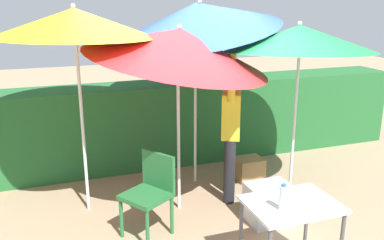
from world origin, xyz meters
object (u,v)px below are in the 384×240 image
Objects in this scene: umbrella_rainbow at (179,45)px; umbrella_yellow at (300,39)px; chair_plastic at (151,190)px; crate_cardboard at (249,169)px; cooler_box at (269,203)px; folding_table at (291,212)px; person_vendor at (231,128)px; umbrella_navy at (74,23)px; umbrella_orange at (198,17)px; bottle_water at (283,198)px.

umbrella_yellow is (1.41, -0.20, 0.04)m from umbrella_rainbow.
chair_plastic is 1.90m from crate_cardboard.
cooler_box is (1.33, -0.21, -0.29)m from chair_plastic.
folding_table reaches higher than crate_cardboard.
umbrella_rainbow is 1.28× the size of person_vendor.
chair_plastic is 1.80× the size of cooler_box.
umbrella_navy is at bearing 168.43° from umbrella_yellow.
umbrella_navy is 2.93m from folding_table.
crate_cardboard is at bearing 39.99° from person_vendor.
umbrella_rainbow is 1.08× the size of umbrella_yellow.
umbrella_navy is (-2.48, 0.51, 0.20)m from umbrella_yellow.
umbrella_yellow is 2.42m from chair_plastic.
umbrella_rainbow is 1.60m from chair_plastic.
chair_plastic is at bearing -151.09° from crate_cardboard.
person_vendor is 1.01m from crate_cardboard.
umbrella_navy is 3.04m from crate_cardboard.
umbrella_yellow reaches higher than crate_cardboard.
umbrella_rainbow is at bearing -126.03° from umbrella_orange.
chair_plastic is 2.42× the size of crate_cardboard.
person_vendor is 1.32m from chair_plastic.
umbrella_navy reaches higher than person_vendor.
umbrella_orange is at bearing 92.28° from folding_table.
person_vendor is at bearing 162.22° from umbrella_yellow.
umbrella_orange is 2.20m from crate_cardboard.
umbrella_orange is at bearing 88.45° from bottle_water.
umbrella_navy is at bearing 130.30° from folding_table.
bottle_water reaches higher than crate_cardboard.
person_vendor reaches higher than cooler_box.
umbrella_yellow is 2.13m from folding_table.
umbrella_rainbow reaches higher than crate_cardboard.
umbrella_orange is 2.42m from cooler_box.
umbrella_rainbow reaches higher than cooler_box.
umbrella_rainbow is 0.89× the size of umbrella_orange.
umbrella_navy is 3.02× the size of folding_table.
cooler_box is 1.06m from folding_table.
umbrella_yellow is 6.07× the size of crate_cardboard.
umbrella_navy is 2.71× the size of chair_plastic.
folding_table is (-0.88, -1.38, -1.37)m from umbrella_yellow.
umbrella_orange reaches higher than cooler_box.
bottle_water is at bearing -54.65° from chair_plastic.
umbrella_navy is 1.96m from chair_plastic.
person_vendor is at bearing -68.46° from umbrella_orange.
umbrella_navy is 6.55× the size of crate_cardboard.
umbrella_rainbow is 6.53× the size of crate_cardboard.
folding_table is at bearing -107.28° from crate_cardboard.
bottle_water is at bearing -53.61° from umbrella_navy.
crate_cardboard is (0.49, 0.41, -0.78)m from person_vendor.
umbrella_yellow reaches higher than cooler_box.
umbrella_yellow is at bearing -69.22° from crate_cardboard.
bottle_water is (-1.03, -1.47, -1.17)m from umbrella_yellow.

